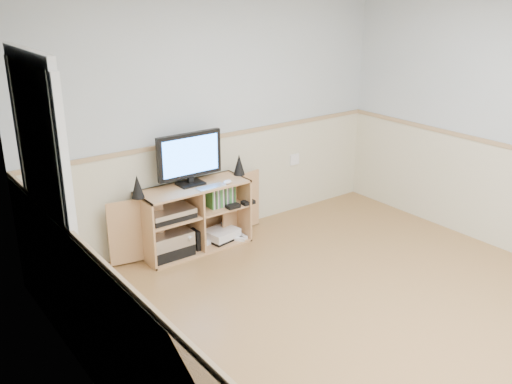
# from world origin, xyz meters

# --- Properties ---
(room) EXTENTS (4.04, 4.54, 2.54)m
(room) POSITION_xyz_m (-0.06, 0.12, 1.22)
(room) COLOR #A37648
(room) RESTS_ON ground
(media_cabinet) EXTENTS (1.69, 0.41, 0.65)m
(media_cabinet) POSITION_xyz_m (-0.43, 2.07, 0.33)
(media_cabinet) COLOR tan
(media_cabinet) RESTS_ON floor
(monitor) EXTENTS (0.66, 0.18, 0.50)m
(monitor) POSITION_xyz_m (-0.43, 2.07, 0.92)
(monitor) COLOR black
(monitor) RESTS_ON media_cabinet
(speaker_left) EXTENTS (0.12, 0.12, 0.21)m
(speaker_left) POSITION_xyz_m (-0.98, 2.04, 0.76)
(speaker_left) COLOR black
(speaker_left) RESTS_ON media_cabinet
(speaker_right) EXTENTS (0.11, 0.11, 0.21)m
(speaker_right) POSITION_xyz_m (0.12, 2.04, 0.76)
(speaker_right) COLOR black
(speaker_right) RESTS_ON media_cabinet
(keyboard) EXTENTS (0.29, 0.12, 0.01)m
(keyboard) POSITION_xyz_m (-0.32, 1.88, 0.66)
(keyboard) COLOR silver
(keyboard) RESTS_ON media_cabinet
(mouse) EXTENTS (0.11, 0.08, 0.04)m
(mouse) POSITION_xyz_m (-0.13, 1.88, 0.67)
(mouse) COLOR white
(mouse) RESTS_ON media_cabinet
(av_components) EXTENTS (0.52, 0.32, 0.47)m
(av_components) POSITION_xyz_m (-0.72, 2.02, 0.22)
(av_components) COLOR black
(av_components) RESTS_ON media_cabinet
(game_consoles) EXTENTS (0.46, 0.31, 0.11)m
(game_consoles) POSITION_xyz_m (-0.15, 2.00, 0.07)
(game_consoles) COLOR white
(game_consoles) RESTS_ON media_cabinet
(game_cases) EXTENTS (0.27, 0.13, 0.19)m
(game_cases) POSITION_xyz_m (-0.14, 2.00, 0.48)
(game_cases) COLOR #3F8C3F
(game_cases) RESTS_ON media_cabinet
(wall_outlet) EXTENTS (0.12, 0.03, 0.12)m
(wall_outlet) POSITION_xyz_m (1.00, 2.23, 0.60)
(wall_outlet) COLOR white
(wall_outlet) RESTS_ON wall_back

